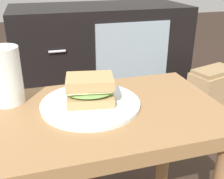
% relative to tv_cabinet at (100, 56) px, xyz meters
% --- Properties ---
extents(side_table, '(0.56, 0.36, 0.46)m').
position_rel_tv_cabinet_xyz_m(side_table, '(-0.22, -0.95, 0.08)').
color(side_table, olive).
rests_on(side_table, ground).
extents(tv_cabinet, '(0.96, 0.46, 0.58)m').
position_rel_tv_cabinet_xyz_m(tv_cabinet, '(0.00, 0.00, 0.00)').
color(tv_cabinet, black).
rests_on(tv_cabinet, ground).
extents(plate, '(0.24, 0.24, 0.01)m').
position_rel_tv_cabinet_xyz_m(plate, '(-0.25, -0.92, 0.17)').
color(plate, silver).
rests_on(plate, side_table).
extents(sandwich_front, '(0.13, 0.11, 0.07)m').
position_rel_tv_cabinet_xyz_m(sandwich_front, '(-0.25, -0.92, 0.21)').
color(sandwich_front, tan).
rests_on(sandwich_front, plate).
extents(beer_glass, '(0.08, 0.08, 0.14)m').
position_rel_tv_cabinet_xyz_m(beer_glass, '(-0.44, -0.84, 0.24)').
color(beer_glass, silver).
rests_on(beer_glass, side_table).
extents(paper_bag, '(0.25, 0.19, 0.32)m').
position_rel_tv_cabinet_xyz_m(paper_bag, '(0.46, -0.45, -0.13)').
color(paper_bag, tan).
rests_on(paper_bag, ground).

